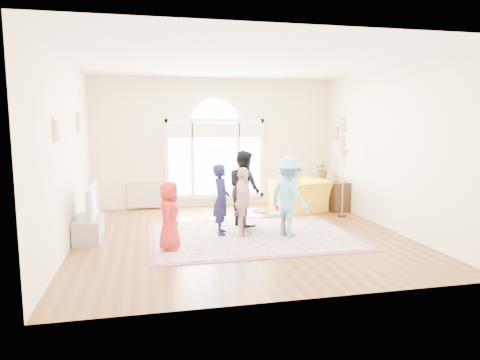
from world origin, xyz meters
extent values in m
plane|color=#593216|center=(0.00, 0.00, 0.00)|extent=(6.00, 6.00, 0.00)
plane|color=beige|center=(0.00, 3.00, 1.60)|extent=(6.00, 0.00, 6.00)
plane|color=beige|center=(0.00, -3.00, 1.60)|extent=(6.00, 0.00, 6.00)
plane|color=beige|center=(-3.00, 0.00, 1.60)|extent=(0.00, 6.00, 6.00)
plane|color=beige|center=(3.00, 0.00, 1.60)|extent=(0.00, 6.00, 6.00)
plane|color=white|center=(0.00, 0.00, 3.20)|extent=(6.00, 6.00, 0.00)
cube|color=white|center=(0.00, 2.96, 0.25)|extent=(2.50, 0.08, 0.10)
cube|color=white|center=(0.00, 2.96, 2.15)|extent=(2.50, 0.08, 0.10)
cube|color=white|center=(-1.22, 2.96, 1.20)|extent=(0.10, 0.08, 2.00)
cube|color=white|center=(1.22, 2.96, 1.20)|extent=(0.10, 0.08, 2.00)
cube|color=#C6E2FF|center=(-0.90, 2.96, 1.20)|extent=(0.55, 0.02, 1.80)
cube|color=#C6E2FF|center=(0.90, 2.96, 1.20)|extent=(0.55, 0.02, 1.80)
cube|color=#C6E2FF|center=(0.00, 2.96, 1.20)|extent=(1.10, 0.02, 1.80)
cylinder|color=#C6E2FF|center=(0.00, 2.96, 2.10)|extent=(1.20, 0.02, 1.20)
cube|color=white|center=(-0.59, 2.95, 1.20)|extent=(0.07, 0.04, 1.80)
cube|color=white|center=(0.59, 2.95, 1.20)|extent=(0.07, 0.04, 1.80)
cube|color=white|center=(-0.90, 2.88, 1.92)|extent=(0.65, 0.12, 0.35)
cube|color=white|center=(0.00, 2.88, 1.92)|extent=(1.20, 0.12, 0.35)
cube|color=white|center=(0.90, 2.88, 1.92)|extent=(0.65, 0.12, 0.35)
cube|color=tan|center=(-2.98, 1.30, 2.10)|extent=(0.03, 0.34, 0.40)
cube|color=#ADA38E|center=(-2.96, 1.30, 2.10)|extent=(0.01, 0.28, 0.34)
cube|color=tan|center=(-2.98, -0.90, 2.00)|extent=(0.03, 0.30, 0.36)
cube|color=#ADA38E|center=(-2.96, -0.90, 2.00)|extent=(0.01, 0.24, 0.30)
cube|color=tan|center=(2.98, 2.05, 2.05)|extent=(0.03, 0.28, 0.34)
cube|color=#ADA38E|center=(2.96, 2.05, 2.05)|extent=(0.01, 0.22, 0.28)
cube|color=tan|center=(2.98, 2.05, 1.62)|extent=(0.03, 0.28, 0.34)
cube|color=#ADA38E|center=(2.96, 2.05, 1.62)|extent=(0.01, 0.22, 0.28)
cube|color=tan|center=(2.98, 2.40, 1.84)|extent=(0.03, 0.26, 0.32)
cube|color=#ADA38E|center=(2.96, 2.40, 1.84)|extent=(0.01, 0.20, 0.26)
cube|color=#BFAD92|center=(0.20, -0.06, 0.01)|extent=(3.60, 2.60, 0.02)
cube|color=#814D5D|center=(0.20, -0.06, 0.01)|extent=(3.80, 2.80, 0.01)
cube|color=gray|center=(-2.75, 0.30, 0.21)|extent=(0.45, 1.00, 0.42)
imported|color=black|center=(-2.75, 0.30, 0.72)|extent=(0.13, 1.03, 0.59)
cube|color=#4BC8BE|center=(-2.66, 0.30, 0.72)|extent=(0.02, 0.84, 0.48)
ellipsoid|color=silver|center=(0.44, 0.01, 0.41)|extent=(1.32, 0.98, 0.02)
cylinder|color=black|center=(0.85, 0.15, 0.20)|extent=(0.03, 0.03, 0.40)
cylinder|color=black|center=(0.11, 0.30, 0.20)|extent=(0.03, 0.03, 0.40)
cylinder|color=black|center=(0.77, -0.27, 0.20)|extent=(0.03, 0.03, 0.40)
cylinder|color=black|center=(0.03, -0.13, 0.20)|extent=(0.03, 0.03, 0.40)
imported|color=#B2A58C|center=(0.29, 0.10, 0.43)|extent=(0.26, 0.32, 0.03)
imported|color=#B2A58C|center=(0.53, -0.09, 0.43)|extent=(0.30, 0.35, 0.02)
cylinder|color=red|center=(0.73, 0.07, 0.48)|extent=(0.07, 0.07, 0.12)
imported|color=yellow|center=(1.84, 1.78, 0.38)|extent=(1.46, 1.37, 0.76)
cube|color=black|center=(2.78, 1.72, 0.35)|extent=(0.40, 0.50, 0.70)
cylinder|color=black|center=(2.58, 1.10, 0.01)|extent=(0.20, 0.20, 0.02)
cylinder|color=gold|center=(2.58, 1.10, 0.68)|extent=(0.02, 0.02, 1.35)
cone|color=#CCB284|center=(2.58, 1.10, 1.40)|extent=(0.30, 0.30, 0.22)
cylinder|color=white|center=(2.70, 2.47, 0.35)|extent=(0.20, 0.20, 0.70)
imported|color=#33722D|center=(2.70, 2.47, 0.93)|extent=(0.52, 0.49, 0.46)
cube|color=tan|center=(-1.77, 2.90, 0.00)|extent=(0.80, 0.14, 0.62)
imported|color=#A72522|center=(-1.35, -0.64, 0.59)|extent=(0.48, 0.63, 1.14)
imported|color=#121239|center=(-0.35, 0.15, 0.68)|extent=(0.39, 0.53, 1.33)
imported|color=black|center=(0.22, 0.70, 0.79)|extent=(0.76, 0.88, 1.54)
imported|color=#F9B5C5|center=(0.03, -0.02, 0.66)|extent=(0.49, 0.80, 1.28)
imported|color=#5DB9ED|center=(0.88, -0.21, 0.76)|extent=(0.89, 1.09, 1.48)
camera|label=1|loc=(-1.69, -7.64, 2.13)|focal=32.00mm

